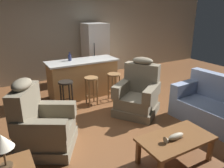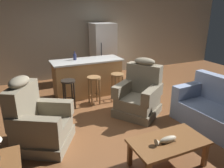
{
  "view_description": "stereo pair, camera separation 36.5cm",
  "coord_description": "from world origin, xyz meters",
  "px_view_note": "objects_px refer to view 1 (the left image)",
  "views": [
    {
      "loc": [
        -1.99,
        -3.72,
        2.21
      ],
      "look_at": [
        0.05,
        -0.1,
        0.75
      ],
      "focal_mm": 35.0,
      "sensor_mm": 36.0,
      "label": 1
    },
    {
      "loc": [
        -1.66,
        -3.89,
        2.21
      ],
      "look_at": [
        0.05,
        -0.1,
        0.75
      ],
      "focal_mm": 35.0,
      "sensor_mm": 36.0,
      "label": 2
    }
  ],
  "objects_px": {
    "recliner_near_lamp": "(41,125)",
    "refrigerator": "(95,52)",
    "bar_stool_middle": "(91,86)",
    "bar_stool_right": "(114,82)",
    "coffee_table": "(176,141)",
    "fish_figurine": "(174,137)",
    "couch": "(224,111)",
    "bottle_tall_green": "(70,57)",
    "bar_stool_left": "(66,90)",
    "recliner_near_island": "(138,94)",
    "kitchen_island": "(83,78)",
    "table_lamp": "(2,143)"
  },
  "relations": [
    {
      "from": "kitchen_island",
      "to": "bottle_tall_green",
      "type": "distance_m",
      "value": 0.63
    },
    {
      "from": "fish_figurine",
      "to": "bar_stool_left",
      "type": "height_order",
      "value": "bar_stool_left"
    },
    {
      "from": "recliner_near_lamp",
      "to": "recliner_near_island",
      "type": "relative_size",
      "value": 1.0
    },
    {
      "from": "kitchen_island",
      "to": "bar_stool_left",
      "type": "bearing_deg",
      "value": -136.18
    },
    {
      "from": "couch",
      "to": "recliner_near_island",
      "type": "bearing_deg",
      "value": -56.1
    },
    {
      "from": "refrigerator",
      "to": "bottle_tall_green",
      "type": "xyz_separation_m",
      "value": [
        -1.21,
        -1.08,
        0.15
      ]
    },
    {
      "from": "table_lamp",
      "to": "recliner_near_island",
      "type": "bearing_deg",
      "value": 25.86
    },
    {
      "from": "couch",
      "to": "bottle_tall_green",
      "type": "relative_size",
      "value": 9.09
    },
    {
      "from": "bar_stool_right",
      "to": "fish_figurine",
      "type": "bearing_deg",
      "value": -100.35
    },
    {
      "from": "coffee_table",
      "to": "table_lamp",
      "type": "height_order",
      "value": "table_lamp"
    },
    {
      "from": "table_lamp",
      "to": "bottle_tall_green",
      "type": "distance_m",
      "value": 3.43
    },
    {
      "from": "recliner_near_lamp",
      "to": "refrigerator",
      "type": "height_order",
      "value": "refrigerator"
    },
    {
      "from": "couch",
      "to": "bar_stool_left",
      "type": "xyz_separation_m",
      "value": [
        -2.4,
        2.21,
        0.13
      ]
    },
    {
      "from": "kitchen_island",
      "to": "bar_stool_right",
      "type": "distance_m",
      "value": 0.85
    },
    {
      "from": "table_lamp",
      "to": "bottle_tall_green",
      "type": "bearing_deg",
      "value": 59.06
    },
    {
      "from": "kitchen_island",
      "to": "bar_stool_middle",
      "type": "height_order",
      "value": "kitchen_island"
    },
    {
      "from": "coffee_table",
      "to": "kitchen_island",
      "type": "relative_size",
      "value": 0.61
    },
    {
      "from": "coffee_table",
      "to": "kitchen_island",
      "type": "height_order",
      "value": "kitchen_island"
    },
    {
      "from": "fish_figurine",
      "to": "bar_stool_middle",
      "type": "height_order",
      "value": "bar_stool_middle"
    },
    {
      "from": "bar_stool_middle",
      "to": "refrigerator",
      "type": "relative_size",
      "value": 0.39
    },
    {
      "from": "bar_stool_middle",
      "to": "bar_stool_right",
      "type": "bearing_deg",
      "value": 0.0
    },
    {
      "from": "fish_figurine",
      "to": "recliner_near_island",
      "type": "height_order",
      "value": "recliner_near_island"
    },
    {
      "from": "recliner_near_lamp",
      "to": "recliner_near_island",
      "type": "bearing_deg",
      "value": 39.26
    },
    {
      "from": "kitchen_island",
      "to": "fish_figurine",
      "type": "bearing_deg",
      "value": -88.15
    },
    {
      "from": "recliner_near_island",
      "to": "refrigerator",
      "type": "height_order",
      "value": "refrigerator"
    },
    {
      "from": "bar_stool_middle",
      "to": "bar_stool_right",
      "type": "xyz_separation_m",
      "value": [
        0.61,
        0.0,
        0.0
      ]
    },
    {
      "from": "fish_figurine",
      "to": "bottle_tall_green",
      "type": "bearing_deg",
      "value": 96.59
    },
    {
      "from": "coffee_table",
      "to": "bar_stool_middle",
      "type": "height_order",
      "value": "bar_stool_middle"
    },
    {
      "from": "recliner_near_lamp",
      "to": "bottle_tall_green",
      "type": "relative_size",
      "value": 5.57
    },
    {
      "from": "refrigerator",
      "to": "fish_figurine",
      "type": "bearing_deg",
      "value": -100.77
    },
    {
      "from": "recliner_near_island",
      "to": "kitchen_island",
      "type": "relative_size",
      "value": 0.67
    },
    {
      "from": "coffee_table",
      "to": "couch",
      "type": "distance_m",
      "value": 1.61
    },
    {
      "from": "kitchen_island",
      "to": "bar_stool_left",
      "type": "xyz_separation_m",
      "value": [
        -0.66,
        -0.63,
        -0.01
      ]
    },
    {
      "from": "recliner_near_lamp",
      "to": "bar_stool_middle",
      "type": "bearing_deg",
      "value": 70.52
    },
    {
      "from": "bar_stool_middle",
      "to": "bottle_tall_green",
      "type": "distance_m",
      "value": 0.97
    },
    {
      "from": "bar_stool_right",
      "to": "refrigerator",
      "type": "relative_size",
      "value": 0.39
    },
    {
      "from": "recliner_near_lamp",
      "to": "recliner_near_island",
      "type": "height_order",
      "value": "same"
    },
    {
      "from": "recliner_near_island",
      "to": "table_lamp",
      "type": "relative_size",
      "value": 2.93
    },
    {
      "from": "coffee_table",
      "to": "bar_stool_right",
      "type": "xyz_separation_m",
      "value": [
        0.4,
        2.51,
        0.11
      ]
    },
    {
      "from": "table_lamp",
      "to": "bar_stool_left",
      "type": "height_order",
      "value": "table_lamp"
    },
    {
      "from": "coffee_table",
      "to": "bar_stool_right",
      "type": "distance_m",
      "value": 2.55
    },
    {
      "from": "fish_figurine",
      "to": "couch",
      "type": "height_order",
      "value": "couch"
    },
    {
      "from": "couch",
      "to": "fish_figurine",
      "type": "bearing_deg",
      "value": 6.9
    },
    {
      "from": "fish_figurine",
      "to": "bar_stool_right",
      "type": "distance_m",
      "value": 2.58
    },
    {
      "from": "recliner_near_island",
      "to": "kitchen_island",
      "type": "xyz_separation_m",
      "value": [
        -0.68,
        1.49,
        0.06
      ]
    },
    {
      "from": "fish_figurine",
      "to": "kitchen_island",
      "type": "height_order",
      "value": "kitchen_island"
    },
    {
      "from": "refrigerator",
      "to": "recliner_near_island",
      "type": "bearing_deg",
      "value": -95.36
    },
    {
      "from": "bar_stool_right",
      "to": "bottle_tall_green",
      "type": "relative_size",
      "value": 3.15
    },
    {
      "from": "bottle_tall_green",
      "to": "bar_stool_middle",
      "type": "bearing_deg",
      "value": -72.85
    },
    {
      "from": "bar_stool_right",
      "to": "recliner_near_island",
      "type": "bearing_deg",
      "value": -82.45
    }
  ]
}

